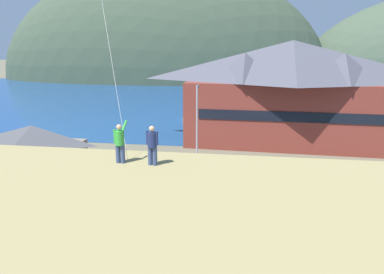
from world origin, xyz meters
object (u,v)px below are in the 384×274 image
at_px(moored_boat_wharfside, 192,115).
at_px(parking_light_pole, 197,122).
at_px(parked_car_back_row_left, 77,195).
at_px(person_companion, 152,144).
at_px(parked_car_mid_row_far, 131,170).
at_px(harbor_lodge, 290,90).
at_px(parked_car_front_row_end, 362,181).
at_px(parked_car_corner_spot, 251,173).
at_px(parked_car_lone_by_shed, 186,198).
at_px(wharf_dock, 214,118).
at_px(person_kite_flyer, 120,142).
at_px(storage_shed_near_lot, 35,156).
at_px(parked_car_mid_row_center, 317,215).

xyz_separation_m(moored_boat_wharfside, parking_light_pole, (4.06, -23.39, 3.82)).
xyz_separation_m(parked_car_back_row_left, person_companion, (7.75, -7.80, 6.12)).
height_order(parked_car_mid_row_far, parking_light_pole, parking_light_pole).
height_order(harbor_lodge, parked_car_front_row_end, harbor_lodge).
bearing_deg(harbor_lodge, parked_car_corner_spot, -106.93).
bearing_deg(parking_light_pole, parked_car_corner_spot, -35.25).
distance_m(parked_car_front_row_end, parked_car_corner_spot, 8.57).
bearing_deg(moored_boat_wharfside, person_companion, -83.69).
xyz_separation_m(parked_car_front_row_end, parked_car_lone_by_shed, (-13.08, -5.33, 0.00)).
bearing_deg(parked_car_mid_row_far, parked_car_lone_by_shed, -42.05).
distance_m(parked_car_front_row_end, parked_car_back_row_left, 21.68).
bearing_deg(person_companion, parked_car_mid_row_far, 112.60).
bearing_deg(person_companion, moored_boat_wharfside, 96.31).
height_order(moored_boat_wharfside, parked_car_back_row_left, moored_boat_wharfside).
bearing_deg(harbor_lodge, parked_car_mid_row_far, -133.06).
height_order(harbor_lodge, wharf_dock, harbor_lodge).
distance_m(moored_boat_wharfside, person_kite_flyer, 41.80).
bearing_deg(parked_car_front_row_end, harbor_lodge, 104.67).
bearing_deg(harbor_lodge, storage_shed_near_lot, -140.03).
bearing_deg(person_kite_flyer, wharf_dock, 89.32).
distance_m(parking_light_pole, person_companion, 18.09).
xyz_separation_m(parking_light_pole, person_companion, (0.50, -17.88, 2.65)).
bearing_deg(harbor_lodge, parked_car_front_row_end, -75.33).
relative_size(storage_shed_near_lot, moored_boat_wharfside, 0.99).
distance_m(parked_car_mid_row_far, parking_light_pole, 7.61).
xyz_separation_m(harbor_lodge, parked_car_mid_row_far, (-14.67, -15.70, -5.36)).
height_order(parked_car_mid_row_far, parked_car_mid_row_center, same).
relative_size(harbor_lodge, person_companion, 14.74).
xyz_separation_m(harbor_lodge, parked_car_mid_row_center, (-0.55, -22.14, -5.36)).
xyz_separation_m(wharf_dock, person_kite_flyer, (-0.49, -41.06, 6.85)).
bearing_deg(wharf_dock, parking_light_pole, -88.79).
bearing_deg(parked_car_mid_row_center, storage_shed_near_lot, 169.55).
bearing_deg(parked_car_front_row_end, parked_car_back_row_left, -164.31).
bearing_deg(parked_car_lone_by_shed, person_kite_flyer, -100.54).
relative_size(harbor_lodge, person_kite_flyer, 13.81).
bearing_deg(harbor_lodge, parked_car_back_row_left, -128.31).
xyz_separation_m(wharf_dock, parked_car_mid_row_far, (-4.59, -27.75, 0.71)).
bearing_deg(parked_car_lone_by_shed, storage_shed_near_lot, 168.72).
height_order(parked_car_front_row_end, parked_car_corner_spot, same).
height_order(storage_shed_near_lot, person_kite_flyer, person_kite_flyer).
bearing_deg(person_companion, parked_car_lone_by_shed, 89.66).
distance_m(parked_car_lone_by_shed, person_companion, 10.34).
distance_m(moored_boat_wharfside, parked_car_mid_row_far, 27.89).
bearing_deg(moored_boat_wharfside, parked_car_mid_row_far, -92.09).
relative_size(wharf_dock, parking_light_pole, 1.49).
relative_size(moored_boat_wharfside, parking_light_pole, 1.02).
xyz_separation_m(parked_car_corner_spot, parked_car_back_row_left, (-12.33, -6.50, 0.00)).
bearing_deg(wharf_dock, person_kite_flyer, -90.68).
bearing_deg(person_kite_flyer, harbor_lodge, 69.98).
bearing_deg(parked_car_mid_row_far, parked_car_mid_row_center, -24.56).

